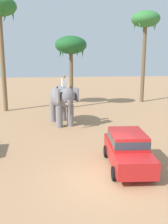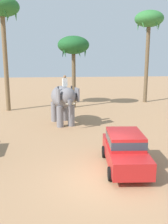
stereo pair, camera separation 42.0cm
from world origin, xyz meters
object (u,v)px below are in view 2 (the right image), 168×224
Objects in this scene: elephant_with_mahout at (63,99)px; palm_tree_left_of_road at (2,12)px; car_sedan_foreground at (125,149)px; palm_tree_behind_elephant at (73,47)px; palm_tree_near_hut at (149,23)px.

elephant_with_mahout is 10.79m from palm_tree_left_of_road.
elephant_with_mahout is at bearing -48.15° from palm_tree_left_of_road.
car_sedan_foreground is 8.70m from elephant_with_mahout.
palm_tree_behind_elephant is 9.36m from palm_tree_near_hut.
palm_tree_left_of_road is at bearing -167.94° from palm_tree_near_hut.
palm_tree_left_of_road is (-7.98, 14.12, 8.36)m from car_sedan_foreground.
palm_tree_near_hut reaches higher than car_sedan_foreground.
palm_tree_behind_elephant is 7.34m from palm_tree_left_of_road.
palm_tree_left_of_road reaches higher than car_sedan_foreground.
car_sedan_foreground is 0.40× the size of palm_tree_left_of_road.
palm_tree_left_of_road is (-15.23, -3.26, 0.30)m from palm_tree_near_hut.
palm_tree_left_of_road reaches higher than palm_tree_behind_elephant.
car_sedan_foreground is 0.58× the size of palm_tree_behind_elephant.
palm_tree_behind_elephant is at bearing 95.21° from car_sedan_foreground.
palm_tree_near_hut reaches higher than palm_tree_behind_elephant.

